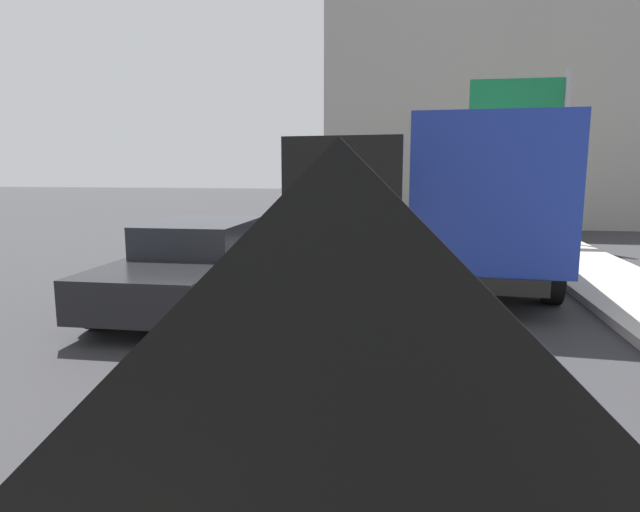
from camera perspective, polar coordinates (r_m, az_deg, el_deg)
lane_center_stripe at (r=4.45m, az=-10.62°, el=-21.97°), size 0.14×36.00×0.01m
arrow_board_trailer at (r=7.31m, az=2.05°, el=-5.12°), size 1.59×1.94×2.70m
box_truck at (r=11.91m, az=16.25°, el=6.14°), size 2.92×8.04×3.11m
pickup_car at (r=9.50m, az=-12.63°, el=-0.65°), size 2.01×5.04×1.38m
highway_guide_sign at (r=17.22m, az=21.78°, el=12.39°), size 2.79×0.18×5.00m
far_building_block at (r=25.13m, az=16.33°, el=13.84°), size 12.37×7.44×8.90m
traffic_cone_mid_lane at (r=5.56m, az=2.81°, el=-11.60°), size 0.36×0.36×0.65m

